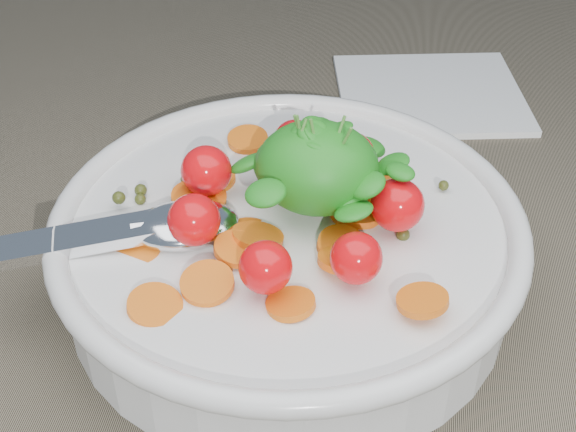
# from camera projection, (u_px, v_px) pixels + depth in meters

# --- Properties ---
(ground) EXTENTS (6.00, 6.00, 0.00)m
(ground) POSITION_uv_depth(u_px,v_px,m) (310.00, 277.00, 0.55)
(ground) COLOR #796D56
(ground) RESTS_ON ground
(bowl) EXTENTS (0.33, 0.30, 0.13)m
(bowl) POSITION_uv_depth(u_px,v_px,m) (288.00, 244.00, 0.52)
(bowl) COLOR white
(bowl) RESTS_ON ground
(napkin) EXTENTS (0.19, 0.17, 0.01)m
(napkin) POSITION_uv_depth(u_px,v_px,m) (430.00, 94.00, 0.74)
(napkin) COLOR white
(napkin) RESTS_ON ground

